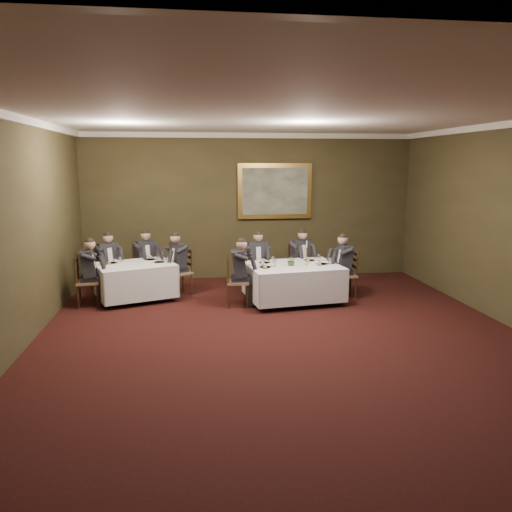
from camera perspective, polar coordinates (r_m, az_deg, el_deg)
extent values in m
plane|color=black|center=(7.76, 3.82, -10.59)|extent=(10.00, 10.00, 0.00)
cube|color=silver|center=(7.27, 4.17, 16.10)|extent=(8.00, 10.00, 0.10)
cube|color=#37331B|center=(12.22, -0.68, 5.66)|extent=(8.00, 0.10, 3.50)
cube|color=#37331B|center=(2.75, 25.68, -12.93)|extent=(8.00, 0.10, 3.50)
cube|color=#37331B|center=(7.61, -27.05, 1.50)|extent=(0.10, 10.00, 3.50)
cube|color=white|center=(12.14, -0.67, 13.61)|extent=(8.00, 0.10, 0.12)
cube|color=black|center=(10.14, 4.28, -1.21)|extent=(1.93, 1.55, 0.04)
cube|color=white|center=(10.14, 4.28, -1.07)|extent=(1.99, 1.62, 0.02)
cube|color=white|center=(10.21, 4.25, -2.88)|extent=(2.02, 1.64, 0.65)
cube|color=black|center=(10.52, -13.65, -1.05)|extent=(1.73, 1.51, 0.04)
cube|color=white|center=(10.52, -13.65, -0.92)|extent=(1.81, 1.59, 0.02)
cube|color=white|center=(10.59, -13.58, -2.67)|extent=(1.83, 1.61, 0.65)
cube|color=olive|center=(10.93, 0.17, -1.64)|extent=(0.45, 0.43, 0.05)
cube|color=black|center=(11.06, 0.01, -0.19)|extent=(0.38, 0.04, 0.54)
cube|color=black|center=(10.85, 0.17, 0.30)|extent=(0.43, 0.32, 0.55)
sphere|color=tan|center=(10.79, 0.17, 2.28)|extent=(0.22, 0.22, 0.21)
cube|color=olive|center=(11.22, 5.07, -1.35)|extent=(0.56, 0.55, 0.05)
cube|color=black|center=(11.33, 4.56, 0.03)|extent=(0.37, 0.16, 0.54)
cube|color=black|center=(11.15, 5.10, 0.53)|extent=(0.50, 0.44, 0.55)
sphere|color=tan|center=(11.09, 5.13, 2.47)|extent=(0.27, 0.27, 0.21)
cube|color=olive|center=(9.88, -2.10, -2.96)|extent=(0.45, 0.46, 0.05)
cube|color=black|center=(9.82, -3.22, -1.59)|extent=(0.05, 0.38, 0.54)
cube|color=black|center=(9.80, -2.12, -0.83)|extent=(0.33, 0.44, 0.55)
sphere|color=tan|center=(9.73, -2.13, 1.36)|extent=(0.22, 0.22, 0.21)
cube|color=olive|center=(10.63, 10.17, -2.15)|extent=(0.43, 0.45, 0.05)
cube|color=black|center=(10.64, 11.19, -0.83)|extent=(0.04, 0.38, 0.54)
cube|color=black|center=(10.56, 10.23, -0.17)|extent=(0.32, 0.42, 0.55)
sphere|color=tan|center=(10.49, 10.30, 1.87)|extent=(0.21, 0.21, 0.21)
cube|color=olive|center=(11.23, -16.56, -1.75)|extent=(0.60, 0.60, 0.05)
cube|color=black|center=(11.35, -17.04, -0.39)|extent=(0.33, 0.24, 0.54)
cube|color=black|center=(11.15, -16.66, 0.13)|extent=(0.52, 0.49, 0.55)
sphere|color=tan|center=(11.09, -16.76, 2.06)|extent=(0.29, 0.29, 0.21)
cube|color=olive|center=(11.40, -12.54, -1.38)|extent=(0.60, 0.59, 0.05)
cube|color=black|center=(11.52, -13.05, -0.04)|extent=(0.33, 0.24, 0.54)
cube|color=black|center=(11.33, -12.62, 0.47)|extent=(0.52, 0.49, 0.55)
sphere|color=tan|center=(11.27, -12.70, 2.38)|extent=(0.29, 0.29, 0.21)
cube|color=olive|center=(10.83, -8.71, -1.88)|extent=(0.58, 0.59, 0.05)
cube|color=black|center=(10.87, -7.87, -0.49)|extent=(0.21, 0.34, 0.54)
cube|color=black|center=(10.75, -8.77, 0.08)|extent=(0.48, 0.52, 0.55)
sphere|color=tan|center=(10.69, -8.83, 2.08)|extent=(0.29, 0.29, 0.21)
cube|color=olive|center=(10.40, -18.67, -2.84)|extent=(0.47, 0.49, 0.05)
cube|color=black|center=(10.37, -19.80, -1.56)|extent=(0.07, 0.38, 0.54)
cube|color=black|center=(10.32, -18.80, -0.81)|extent=(0.36, 0.45, 0.55)
sphere|color=tan|center=(10.26, -18.92, 1.27)|extent=(0.23, 0.23, 0.21)
imported|color=#2D5926|center=(10.04, 4.09, -0.42)|extent=(0.27, 0.25, 0.24)
cylinder|color=gold|center=(10.17, 5.77, -0.94)|extent=(0.07, 0.07, 0.02)
cylinder|color=gold|center=(10.14, 5.79, 0.06)|extent=(0.02, 0.02, 0.34)
cylinder|color=white|center=(10.10, 5.82, 1.43)|extent=(0.02, 0.02, 0.15)
cylinder|color=white|center=(10.35, 0.98, -0.71)|extent=(0.25, 0.25, 0.01)
cylinder|color=white|center=(10.49, 0.86, -0.43)|extent=(0.08, 0.08, 0.05)
cylinder|color=white|center=(10.36, 1.91, -0.34)|extent=(0.06, 0.06, 0.14)
cylinder|color=white|center=(10.73, -16.17, -0.72)|extent=(0.25, 0.25, 0.01)
cylinder|color=white|center=(10.87, -16.06, -0.45)|extent=(0.08, 0.08, 0.05)
cylinder|color=white|center=(10.70, -15.29, -0.37)|extent=(0.06, 0.06, 0.14)
cube|color=gold|center=(12.22, 2.16, 7.42)|extent=(1.81, 0.08, 1.34)
cube|color=#454A31|center=(12.17, 2.19, 7.41)|extent=(1.59, 0.01, 1.12)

